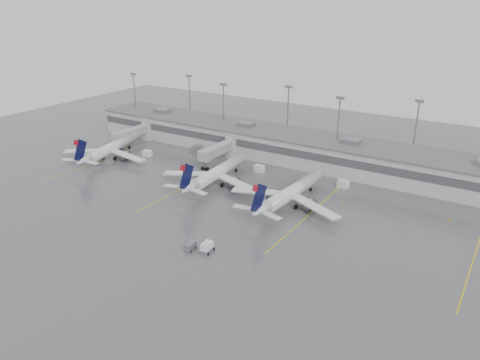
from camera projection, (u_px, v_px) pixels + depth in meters
The scene contains 19 objects.
ground at pixel (182, 239), 97.34m from camera, with size 260.00×260.00×0.00m, color #4D4D50.
terminal at pixel (302, 148), 141.40m from camera, with size 152.00×17.00×9.45m.
light_masts at pixel (312, 119), 143.03m from camera, with size 142.40×8.00×20.60m.
jet_bridge_left at pixel (139, 132), 159.32m from camera, with size 4.00×17.20×7.00m.
jet_bridge_right at pixel (223, 148), 142.00m from camera, with size 4.00×17.20×7.00m.
stand_markings at pixel (243, 199), 116.21m from camera, with size 105.25×40.00×0.01m.
jet_far_left at pixel (109, 149), 143.59m from camera, with size 28.11×31.85×10.43m.
jet_mid_left at pixel (216, 173), 123.92m from camera, with size 29.01×32.58×10.54m.
jet_mid_right at pixel (289, 193), 111.43m from camera, with size 29.08×32.66×10.56m.
baggage_tug at pixel (207, 248), 92.30m from camera, with size 2.24×3.24×1.99m.
baggage_cart at pixel (190, 246), 92.92m from camera, with size 1.62×2.59×1.59m.
gse_uld_a at pixel (147, 153), 146.69m from camera, with size 2.74×1.83×1.94m, color white.
gse_uld_b at pixel (259, 169), 133.92m from camera, with size 2.74×1.83×1.94m, color white.
gse_uld_c at pixel (343, 184), 123.21m from camera, with size 2.75×1.83×1.95m, color white.
gse_loader at pixel (196, 149), 150.05m from camera, with size 2.24×3.58×2.24m, color slate.
cone_a at pixel (126, 147), 154.49m from camera, with size 0.46×0.46×0.73m, color orange.
cone_b at pixel (231, 170), 134.67m from camera, with size 0.42×0.42×0.66m, color orange.
cone_c at pixel (343, 202), 114.02m from camera, with size 0.38×0.38×0.60m, color orange.
cone_d at pixel (450, 218), 105.54m from camera, with size 0.46×0.46×0.73m, color orange.
Camera 1 is at (55.89, -66.30, 47.46)m, focal length 35.00 mm.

